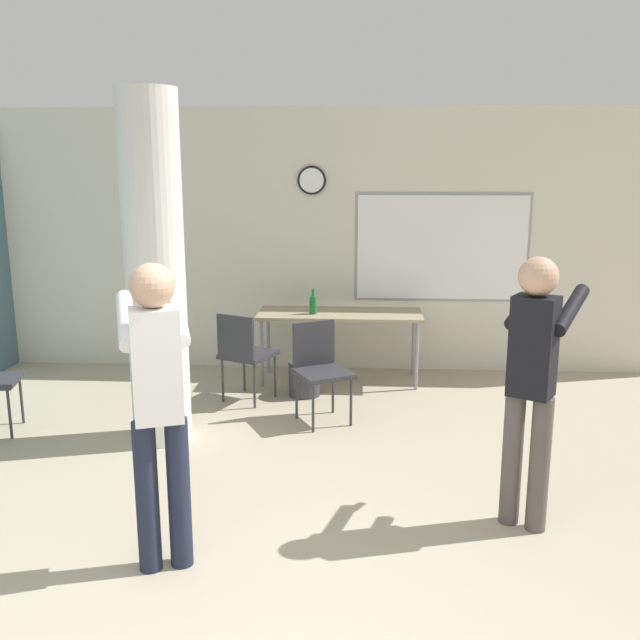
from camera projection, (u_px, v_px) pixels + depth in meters
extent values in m
cube|color=beige|center=(320.00, 241.00, 7.69)|extent=(8.00, 0.12, 2.80)
cylinder|color=black|center=(312.00, 180.00, 7.47)|extent=(0.30, 0.03, 0.30)
cylinder|color=white|center=(312.00, 180.00, 7.46)|extent=(0.26, 0.01, 0.25)
cube|color=#99999E|center=(442.00, 248.00, 7.56)|extent=(1.84, 0.01, 1.16)
cube|color=white|center=(442.00, 248.00, 7.55)|extent=(1.78, 0.02, 1.10)
cylinder|color=silver|center=(155.00, 272.00, 5.63)|extent=(0.48, 0.48, 2.80)
cube|color=tan|center=(340.00, 314.00, 7.31)|extent=(1.68, 0.62, 0.03)
cylinder|color=gray|center=(262.00, 353.00, 7.20)|extent=(0.04, 0.04, 0.70)
cylinder|color=gray|center=(417.00, 356.00, 7.11)|extent=(0.04, 0.04, 0.70)
cylinder|color=gray|center=(268.00, 341.00, 7.68)|extent=(0.04, 0.04, 0.70)
cylinder|color=gray|center=(413.00, 343.00, 7.59)|extent=(0.04, 0.04, 0.70)
cylinder|color=#1E6B2D|center=(313.00, 305.00, 7.23)|extent=(0.07, 0.07, 0.18)
cylinder|color=#1E6B2D|center=(313.00, 293.00, 7.20)|extent=(0.03, 0.03, 0.08)
cylinder|color=#38383D|center=(304.00, 378.00, 6.97)|extent=(0.31, 0.31, 0.35)
cube|color=#2D2D33|center=(323.00, 373.00, 6.20)|extent=(0.60, 0.60, 0.04)
cube|color=#2D2D33|center=(314.00, 343.00, 6.33)|extent=(0.36, 0.21, 0.40)
cylinder|color=#333333|center=(313.00, 408.00, 6.02)|extent=(0.02, 0.02, 0.43)
cylinder|color=#333333|center=(351.00, 402.00, 6.16)|extent=(0.02, 0.02, 0.43)
cylinder|color=#333333|center=(297.00, 396.00, 6.33)|extent=(0.02, 0.02, 0.43)
cylinder|color=#333333|center=(333.00, 390.00, 6.48)|extent=(0.02, 0.02, 0.43)
cylinder|color=#333333|center=(10.00, 414.00, 5.88)|extent=(0.02, 0.02, 0.43)
cylinder|color=#333333|center=(21.00, 400.00, 6.22)|extent=(0.02, 0.02, 0.43)
cube|color=#2D2D33|center=(249.00, 355.00, 6.79)|extent=(0.58, 0.58, 0.04)
cube|color=#2D2D33|center=(236.00, 337.00, 6.56)|extent=(0.37, 0.19, 0.40)
cylinder|color=#333333|center=(275.00, 376.00, 6.91)|extent=(0.02, 0.02, 0.43)
cylinder|color=#333333|center=(244.00, 371.00, 7.08)|extent=(0.02, 0.02, 0.43)
cylinder|color=#333333|center=(254.00, 386.00, 6.60)|extent=(0.02, 0.02, 0.43)
cylinder|color=#333333|center=(223.00, 380.00, 6.77)|extent=(0.02, 0.02, 0.43)
cylinder|color=#514C47|center=(539.00, 465.00, 4.38)|extent=(0.13, 0.13, 0.87)
cylinder|color=#514C47|center=(512.00, 458.00, 4.48)|extent=(0.13, 0.13, 0.87)
cube|color=black|center=(534.00, 347.00, 4.27)|extent=(0.32, 0.30, 0.62)
sphere|color=tan|center=(538.00, 276.00, 4.17)|extent=(0.24, 0.24, 0.24)
cylinder|color=black|center=(571.00, 310.00, 4.35)|extent=(0.35, 0.52, 0.25)
cylinder|color=black|center=(526.00, 305.00, 4.50)|extent=(0.35, 0.52, 0.25)
cube|color=white|center=(537.00, 298.00, 4.70)|extent=(0.10, 0.13, 0.04)
cylinder|color=#1E2338|center=(179.00, 493.00, 4.00)|extent=(0.13, 0.13, 0.88)
cylinder|color=#1E2338|center=(147.00, 497.00, 3.95)|extent=(0.13, 0.13, 0.88)
cube|color=white|center=(156.00, 365.00, 3.81)|extent=(0.31, 0.28, 0.63)
sphere|color=tan|center=(152.00, 286.00, 3.71)|extent=(0.24, 0.24, 0.24)
cylinder|color=white|center=(177.00, 317.00, 4.04)|extent=(0.27, 0.55, 0.25)
cylinder|color=white|center=(126.00, 320.00, 3.96)|extent=(0.27, 0.55, 0.25)
cube|color=white|center=(125.00, 310.00, 4.19)|extent=(0.08, 0.13, 0.04)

